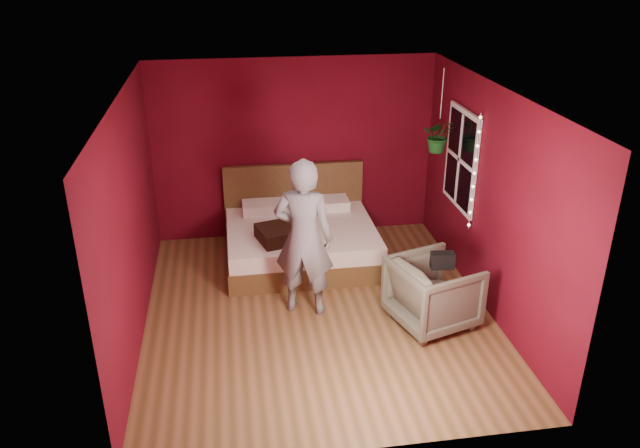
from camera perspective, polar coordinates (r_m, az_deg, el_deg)
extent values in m
plane|color=brown|center=(7.47, -0.21, -7.98)|extent=(4.50, 4.50, 0.00)
cube|color=maroon|center=(8.97, -2.38, 6.84)|extent=(4.00, 0.02, 2.60)
cube|color=maroon|center=(4.90, 3.74, -9.11)|extent=(4.00, 0.02, 2.60)
cube|color=maroon|center=(6.89, -17.00, 0.17)|extent=(0.02, 4.50, 2.60)
cube|color=maroon|center=(7.41, 15.34, 2.11)|extent=(0.02, 4.50, 2.60)
cube|color=white|center=(6.46, -0.24, 11.96)|extent=(4.00, 4.50, 0.02)
cube|color=white|center=(8.11, 12.78, 5.80)|extent=(0.04, 0.97, 1.27)
cube|color=black|center=(8.10, 12.68, 5.80)|extent=(0.02, 0.85, 1.15)
cube|color=white|center=(8.10, 12.65, 5.80)|extent=(0.03, 0.05, 1.15)
cube|color=white|center=(8.10, 12.65, 5.80)|extent=(0.03, 0.85, 0.05)
cylinder|color=silver|center=(7.64, 13.94, 4.53)|extent=(0.01, 0.01, 1.45)
sphere|color=#FFF2CC|center=(7.88, 13.45, -0.08)|extent=(0.04, 0.04, 0.04)
sphere|color=#FFF2CC|center=(7.82, 13.57, 1.04)|extent=(0.04, 0.04, 0.04)
sphere|color=#FFF2CC|center=(7.75, 13.69, 2.19)|extent=(0.04, 0.04, 0.04)
sphere|color=#FFF2CC|center=(7.69, 13.82, 3.35)|extent=(0.04, 0.04, 0.04)
sphere|color=#FFF2CC|center=(7.64, 13.94, 4.53)|extent=(0.04, 0.04, 0.04)
sphere|color=#FFF2CC|center=(7.58, 14.07, 5.73)|extent=(0.04, 0.04, 0.04)
sphere|color=#FFF2CC|center=(7.53, 14.20, 6.94)|extent=(0.04, 0.04, 0.04)
sphere|color=#FFF2CC|center=(7.48, 14.33, 8.17)|extent=(0.04, 0.04, 0.04)
sphere|color=#FFF2CC|center=(7.44, 14.47, 9.42)|extent=(0.04, 0.04, 0.04)
cube|color=brown|center=(8.56, -1.73, -2.43)|extent=(2.02, 1.71, 0.28)
cube|color=white|center=(8.45, -1.75, -0.90)|extent=(1.98, 1.68, 0.22)
cube|color=brown|center=(9.13, -2.40, 2.18)|extent=(2.02, 0.08, 1.11)
cube|color=white|center=(8.86, -5.14, 1.54)|extent=(0.60, 0.38, 0.14)
cube|color=white|center=(8.95, 0.66, 1.89)|extent=(0.60, 0.38, 0.14)
imported|color=slate|center=(7.06, -1.50, -1.29)|extent=(0.80, 0.65, 1.89)
imported|color=#62624E|center=(7.18, 10.32, -6.18)|extent=(1.08, 1.07, 0.79)
cube|color=black|center=(6.84, 11.13, -3.27)|extent=(0.26, 0.15, 0.18)
cube|color=black|center=(7.99, -3.76, -0.90)|extent=(0.63, 0.63, 0.18)
cylinder|color=silver|center=(8.04, 11.10, 11.60)|extent=(0.01, 0.01, 0.64)
imported|color=#1C6221|center=(8.17, 10.80, 7.94)|extent=(0.47, 0.44, 0.43)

